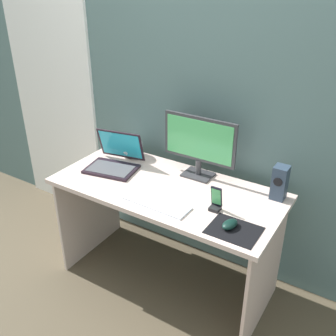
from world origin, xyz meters
TOP-DOWN VIEW (x-y plane):
  - ground_plane at (0.00, 0.00)m, footprint 8.00×8.00m
  - wall_back at (0.00, 0.41)m, footprint 6.00×0.04m
  - door_left at (-1.29, 0.38)m, footprint 0.82×0.02m
  - desk at (0.00, 0.00)m, footprint 1.36×0.63m
  - monitor at (0.09, 0.22)m, footprint 0.47×0.14m
  - speaker_right at (0.59, 0.22)m, footprint 0.08×0.08m
  - laptop at (-0.42, 0.04)m, footprint 0.36×0.34m
  - fishbowl at (-0.43, 0.22)m, footprint 0.16×0.16m
  - keyboard_external at (0.05, -0.18)m, footprint 0.38×0.14m
  - mousepad at (0.50, -0.18)m, footprint 0.25×0.20m
  - mouse at (0.48, -0.17)m, footprint 0.08×0.11m
  - phone_in_dock at (0.35, -0.06)m, footprint 0.06×0.05m

SIDE VIEW (x-z plane):
  - ground_plane at x=0.00m, z-range 0.00..0.00m
  - desk at x=0.00m, z-range 0.21..0.92m
  - mousepad at x=0.50m, z-range 0.72..0.72m
  - keyboard_external at x=0.05m, z-range 0.72..0.73m
  - mouse at x=0.48m, z-range 0.72..0.75m
  - laptop at x=-0.42m, z-range 0.65..0.87m
  - phone_in_dock at x=0.35m, z-range 0.69..0.83m
  - fishbowl at x=-0.43m, z-range 0.71..0.88m
  - speaker_right at x=0.59m, z-range 0.72..0.91m
  - monitor at x=0.09m, z-range 0.74..1.12m
  - door_left at x=-1.29m, z-range 0.00..2.02m
  - wall_back at x=0.00m, z-range 0.00..2.50m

